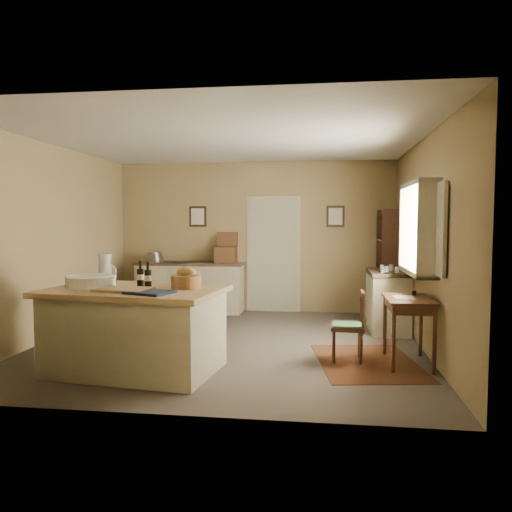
{
  "coord_description": "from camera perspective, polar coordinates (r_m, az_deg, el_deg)",
  "views": [
    {
      "loc": [
        1.22,
        -6.47,
        1.63
      ],
      "look_at": [
        0.31,
        0.39,
        1.15
      ],
      "focal_mm": 35.0,
      "sensor_mm": 36.0,
      "label": 1
    }
  ],
  "objects": [
    {
      "name": "ground",
      "position": [
        6.79,
        -3.05,
        -9.94
      ],
      "size": [
        5.0,
        5.0,
        0.0
      ],
      "primitive_type": "plane",
      "color": "brown",
      "rests_on": "ground"
    },
    {
      "name": "door",
      "position": [
        9.0,
        2.01,
        0.31
      ],
      "size": [
        0.97,
        0.06,
        2.11
      ],
      "primitive_type": "cube",
      "color": "#A5A489",
      "rests_on": "ground"
    },
    {
      "name": "ceiling",
      "position": [
        6.67,
        -3.14,
        13.18
      ],
      "size": [
        5.0,
        5.0,
        0.0
      ],
      "primitive_type": "plane",
      "color": "silver",
      "rests_on": "wall_back"
    },
    {
      "name": "wall_left",
      "position": [
        7.47,
        -22.3,
        1.52
      ],
      "size": [
        0.1,
        5.0,
        2.7
      ],
      "primitive_type": "cube",
      "color": "olive",
      "rests_on": "ground"
    },
    {
      "name": "desk_chair",
      "position": [
        5.96,
        10.37,
        -7.99
      ],
      "size": [
        0.38,
        0.38,
        0.81
      ],
      "primitive_type": null,
      "rotation": [
        0.0,
        0.0,
        -0.01
      ],
      "color": "black",
      "rests_on": "ground"
    },
    {
      "name": "window",
      "position": [
        6.39,
        18.46,
        3.04
      ],
      "size": [
        0.25,
        1.99,
        1.12
      ],
      "color": "#C2B796",
      "rests_on": "ground"
    },
    {
      "name": "rug",
      "position": [
        6.04,
        12.6,
        -11.76
      ],
      "size": [
        1.33,
        1.75,
        0.01
      ],
      "primitive_type": "cube",
      "rotation": [
        0.0,
        0.0,
        0.15
      ],
      "color": "#4D250F",
      "rests_on": "ground"
    },
    {
      "name": "framed_prints",
      "position": [
        9.01,
        1.08,
        4.55
      ],
      "size": [
        2.82,
        0.02,
        0.38
      ],
      "color": "black",
      "rests_on": "ground"
    },
    {
      "name": "writing_desk",
      "position": [
        5.95,
        17.03,
        -5.56
      ],
      "size": [
        0.5,
        0.83,
        0.82
      ],
      "color": "#371D10",
      "rests_on": "ground"
    },
    {
      "name": "wall_right",
      "position": [
        6.61,
        18.75,
        1.32
      ],
      "size": [
        0.1,
        5.0,
        2.7
      ],
      "primitive_type": "cube",
      "color": "olive",
      "rests_on": "ground"
    },
    {
      "name": "wall_front",
      "position": [
        4.17,
        -9.46,
        0.03
      ],
      "size": [
        5.0,
        0.1,
        2.7
      ],
      "primitive_type": "cube",
      "color": "olive",
      "rests_on": "ground"
    },
    {
      "name": "sideboard",
      "position": [
        9.06,
        -7.5,
        -3.35
      ],
      "size": [
        1.92,
        0.55,
        1.18
      ],
      "color": "#C2B796",
      "rests_on": "ground"
    },
    {
      "name": "shelving_unit",
      "position": [
        8.55,
        15.13,
        -0.98
      ],
      "size": [
        0.31,
        0.82,
        1.83
      ],
      "color": "black",
      "rests_on": "ground"
    },
    {
      "name": "work_island",
      "position": [
        5.63,
        -13.67,
        -7.93
      ],
      "size": [
        1.99,
        1.43,
        1.2
      ],
      "rotation": [
        0.0,
        0.0,
        -0.12
      ],
      "color": "#C2B796",
      "rests_on": "ground"
    },
    {
      "name": "right_cabinet",
      "position": [
        7.69,
        14.86,
        -4.94
      ],
      "size": [
        0.57,
        1.03,
        0.99
      ],
      "color": "#C2B796",
      "rests_on": "ground"
    },
    {
      "name": "wall_back",
      "position": [
        9.06,
        -0.17,
        2.2
      ],
      "size": [
        5.0,
        0.1,
        2.7
      ],
      "primitive_type": "cube",
      "color": "olive",
      "rests_on": "ground"
    }
  ]
}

